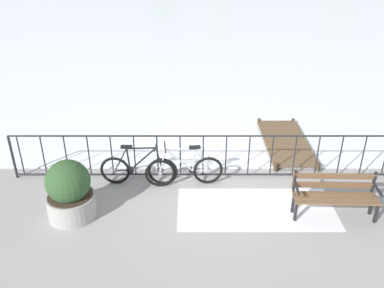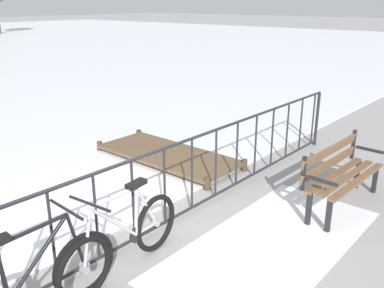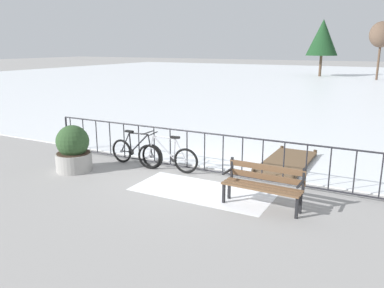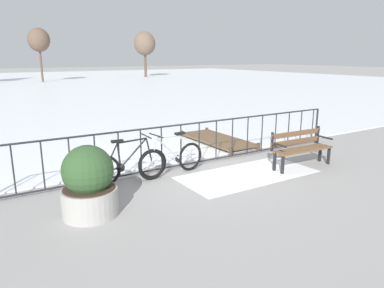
% 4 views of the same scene
% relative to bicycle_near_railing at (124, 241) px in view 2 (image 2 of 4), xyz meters
% --- Properties ---
extents(ground_plane, '(160.00, 160.00, 0.00)m').
position_rel_bicycle_near_railing_xyz_m(ground_plane, '(0.67, 0.31, -0.37)').
color(ground_plane, gray).
extents(snow_patch, '(3.16, 1.45, 0.01)m').
position_rel_bicycle_near_railing_xyz_m(snow_patch, '(1.46, -0.89, -0.36)').
color(snow_patch, white).
rests_on(snow_patch, ground).
extents(railing_fence, '(9.06, 0.06, 1.07)m').
position_rel_bicycle_near_railing_xyz_m(railing_fence, '(0.67, 0.31, 0.19)').
color(railing_fence, '#232328').
rests_on(railing_fence, ground).
extents(bicycle_near_railing, '(1.71, 0.52, 0.97)m').
position_rel_bicycle_near_railing_xyz_m(bicycle_near_railing, '(0.00, 0.00, 0.00)').
color(bicycle_near_railing, black).
rests_on(bicycle_near_railing, ground).
extents(bicycle_second, '(1.71, 0.52, 0.97)m').
position_rel_bicycle_near_railing_xyz_m(bicycle_second, '(-1.00, 0.04, 0.00)').
color(bicycle_second, black).
rests_on(bicycle_second, ground).
extents(park_bench, '(1.62, 0.54, 0.89)m').
position_rel_bicycle_near_railing_xyz_m(park_bench, '(2.92, -1.06, 0.14)').
color(park_bench, brown).
rests_on(park_bench, ground).
extents(wooden_dock, '(1.10, 2.70, 0.20)m').
position_rel_bicycle_near_railing_xyz_m(wooden_dock, '(2.63, 1.91, -0.25)').
color(wooden_dock, brown).
rests_on(wooden_dock, ground).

